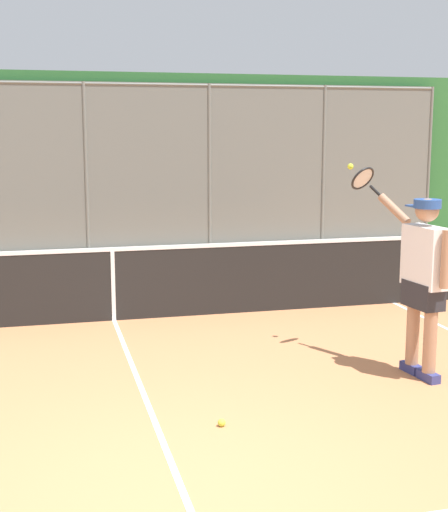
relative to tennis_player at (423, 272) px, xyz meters
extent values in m
plane|color=#C67A4C|center=(2.75, 1.82, -1.07)|extent=(60.00, 60.00, 0.00)
cube|color=white|center=(2.75, -0.23, -1.06)|extent=(0.05, 5.39, 0.01)
cylinder|color=slate|center=(-4.45, -7.81, 0.60)|extent=(0.07, 0.07, 3.33)
cylinder|color=slate|center=(-2.05, -7.81, 0.60)|extent=(0.07, 0.07, 3.33)
cylinder|color=slate|center=(0.35, -7.81, 0.60)|extent=(0.07, 0.07, 3.33)
cylinder|color=slate|center=(2.75, -7.81, 0.60)|extent=(0.07, 0.07, 3.33)
cylinder|color=slate|center=(2.75, -7.81, 2.22)|extent=(14.41, 0.05, 0.05)
cube|color=slate|center=(2.75, -7.81, 0.60)|extent=(14.41, 0.02, 3.33)
cube|color=#2D6B33|center=(2.75, -8.46, 0.70)|extent=(17.41, 0.90, 3.53)
cube|color=silver|center=(2.75, -7.63, -0.99)|extent=(15.41, 0.18, 0.15)
cube|color=black|center=(2.75, -2.93, -0.61)|extent=(10.12, 0.02, 0.91)
cube|color=white|center=(2.75, -2.93, -0.13)|extent=(10.12, 0.04, 0.05)
cube|color=white|center=(2.75, -2.93, -0.61)|extent=(0.05, 0.04, 0.91)
cube|color=navy|center=(-0.02, 0.16, -1.02)|extent=(0.14, 0.27, 0.09)
cylinder|color=#A87A5B|center=(-0.02, 0.16, -0.56)|extent=(0.13, 0.13, 0.83)
cube|color=navy|center=(0.01, -0.12, -1.02)|extent=(0.14, 0.27, 0.09)
cylinder|color=#A87A5B|center=(0.01, -0.12, -0.56)|extent=(0.13, 0.13, 0.83)
cube|color=#28282D|center=(-0.01, 0.02, -0.23)|extent=(0.27, 0.46, 0.26)
cube|color=white|center=(-0.01, 0.02, 0.15)|extent=(0.27, 0.53, 0.60)
cylinder|color=#A87A5B|center=(-0.05, 0.33, 0.18)|extent=(0.08, 0.08, 0.55)
cylinder|color=#A87A5B|center=(0.10, -0.45, 0.57)|extent=(0.24, 0.40, 0.31)
sphere|color=#A87A5B|center=(-0.01, 0.02, 0.61)|extent=(0.23, 0.23, 0.23)
cylinder|color=#284C93|center=(-0.01, 0.02, 0.67)|extent=(0.29, 0.29, 0.09)
cube|color=#284C93|center=(0.01, -0.11, 0.64)|extent=(0.22, 0.23, 0.02)
cylinder|color=black|center=(0.20, -0.68, 0.74)|extent=(0.10, 0.17, 0.13)
torus|color=black|center=(0.28, -0.85, 0.87)|extent=(0.34, 0.28, 0.26)
cylinder|color=silver|center=(0.28, -0.85, 0.87)|extent=(0.28, 0.23, 0.21)
sphere|color=#CCDB33|center=(0.35, -1.02, 0.98)|extent=(0.07, 0.07, 0.07)
sphere|color=#C1D138|center=(2.23, 0.76, -1.03)|extent=(0.07, 0.07, 0.07)
camera|label=1|loc=(3.62, 6.38, 1.38)|focal=51.48mm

